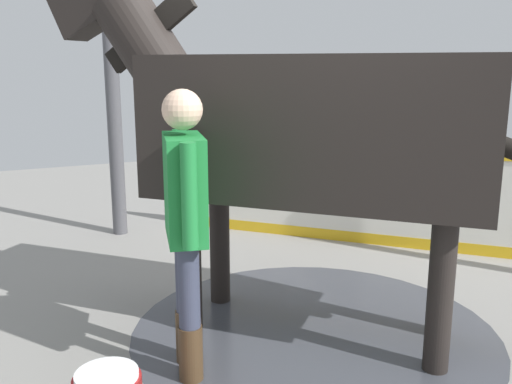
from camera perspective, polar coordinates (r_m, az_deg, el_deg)
name	(u,v)px	position (r m, az deg, el deg)	size (l,w,h in m)	color
ground_plane	(346,330)	(4.32, 9.04, -13.57)	(16.00, 16.00, 0.02)	gray
wet_patch	(314,330)	(4.26, 5.87, -13.71)	(2.64, 2.64, 0.00)	#42444C
barrier_wall	(367,200)	(6.16, 11.17, -0.78)	(3.07, 3.01, 1.05)	silver
roof_post_near	(113,96)	(6.45, -14.25, 9.40)	(0.16, 0.16, 3.13)	#4C4C51
horse	(301,125)	(3.87, 4.53, 6.81)	(2.75, 2.70, 2.63)	black
handler	(185,213)	(3.39, -7.17, -2.15)	(0.68, 0.33, 1.76)	#47331E
bottle_shampoo	(130,383)	(3.51, -12.62, -18.30)	(0.06, 0.06, 0.22)	white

